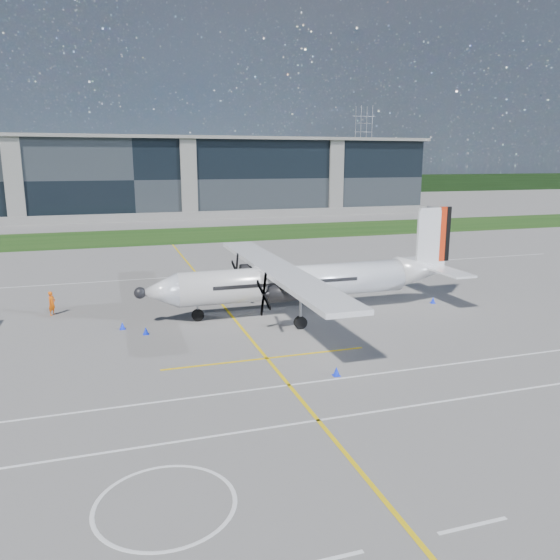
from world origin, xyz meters
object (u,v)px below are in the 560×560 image
Objects in this scene: ground_crew_person at (52,302)px; safety_cone_stbdwing at (242,278)px; safety_cone_portwing at (336,371)px; safety_cone_tail at (433,300)px; safety_cone_fwd at (122,326)px; turboprop_aircraft at (306,262)px; safety_cone_nose_port at (146,331)px; pylon_east at (363,149)px.

ground_crew_person reaches higher than safety_cone_stbdwing.
safety_cone_stbdwing is 23.96m from safety_cone_portwing.
ground_crew_person is 4.05× the size of safety_cone_tail.
safety_cone_tail is (28.50, -5.55, -0.76)m from ground_crew_person.
safety_cone_stbdwing is 1.00× the size of safety_cone_fwd.
safety_cone_fwd is at bearing 131.55° from safety_cone_portwing.
turboprop_aircraft is 18.83m from ground_crew_person.
safety_cone_stbdwing is (-2.05, 11.79, -3.52)m from turboprop_aircraft.
safety_cone_fwd and safety_cone_tail have the same top height.
turboprop_aircraft is 50.31× the size of safety_cone_tail.
safety_cone_nose_port is at bearing -170.55° from turboprop_aircraft.
safety_cone_tail is at bearing -0.97° from safety_cone_fwd.
safety_cone_fwd is at bearing -121.26° from pylon_east.
ground_crew_person is 22.82m from safety_cone_portwing.
safety_cone_portwing is at bearing -102.79° from turboprop_aircraft.
ground_crew_person is at bearing -156.36° from safety_cone_stbdwing.
safety_cone_portwing is (15.24, -16.97, -0.76)m from ground_crew_person.
turboprop_aircraft reaches higher than safety_cone_tail.
safety_cone_nose_port is at bearing -48.74° from safety_cone_fwd.
turboprop_aircraft is 50.31× the size of safety_cone_stbdwing.
safety_cone_portwing and safety_cone_nose_port have the same top height.
ground_crew_person is 4.05× the size of safety_cone_fwd.
safety_cone_fwd is at bearing -103.34° from ground_crew_person.
safety_cone_portwing is at bearing -91.70° from safety_cone_stbdwing.
ground_crew_person is at bearing 132.39° from safety_cone_nose_port.
pylon_east is at bearing 0.40° from ground_crew_person.
safety_cone_portwing and safety_cone_fwd have the same top height.
safety_cone_fwd is at bearing -132.67° from safety_cone_stbdwing.
safety_cone_tail is at bearing 3.14° from safety_cone_nose_port.
safety_cone_portwing is 17.50m from safety_cone_tail.
safety_cone_portwing is 13.63m from safety_cone_nose_port.
pylon_east is 60.00× the size of safety_cone_tail.
turboprop_aircraft is 50.31× the size of safety_cone_nose_port.
turboprop_aircraft is at bearing 1.48° from safety_cone_fwd.
safety_cone_tail is at bearing -44.96° from safety_cone_stbdwing.
safety_cone_stbdwing is (15.94, 6.98, -0.76)m from ground_crew_person.
safety_cone_fwd is (-13.23, -0.34, -3.52)m from turboprop_aircraft.
pylon_east reaches higher than ground_crew_person.
turboprop_aircraft is 12.48m from safety_cone_stbdwing.
ground_crew_person is 9.21m from safety_cone_nose_port.
safety_cone_fwd is 23.74m from safety_cone_tail.
turboprop_aircraft is 11.10m from safety_cone_tail.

